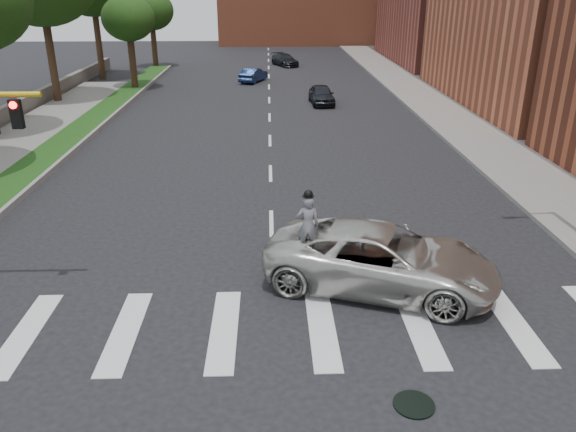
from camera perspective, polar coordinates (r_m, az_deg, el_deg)
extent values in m
plane|color=black|center=(14.23, -1.47, -13.62)|extent=(160.00, 160.00, 0.00)
cube|color=#173E11|center=(34.50, -21.48, 7.17)|extent=(2.00, 60.00, 0.25)
cube|color=gray|center=(34.17, -19.81, 7.29)|extent=(0.20, 60.00, 0.28)
cube|color=slate|center=(39.45, 16.85, 9.51)|extent=(5.00, 90.00, 0.18)
cylinder|color=black|center=(13.01, 12.67, -18.18)|extent=(0.90, 0.90, 0.04)
cube|color=black|center=(16.15, -25.87, 9.30)|extent=(0.28, 0.18, 0.75)
cylinder|color=#FF0C0C|center=(16.02, -26.16, 10.08)|extent=(0.18, 0.06, 0.18)
cylinder|color=#322014|center=(16.59, 2.52, -5.55)|extent=(0.07, 0.07, 1.16)
cylinder|color=#322014|center=(16.59, 1.41, -5.55)|extent=(0.07, 0.07, 1.16)
cone|color=slate|center=(16.52, 2.52, -5.11)|extent=(0.52, 0.52, 1.45)
cone|color=slate|center=(16.52, 1.41, -5.10)|extent=(0.52, 0.52, 1.45)
imported|color=slate|center=(15.95, 2.03, -0.93)|extent=(0.66, 0.45, 1.75)
sphere|color=black|center=(15.60, 2.08, 2.22)|extent=(0.26, 0.26, 0.26)
cylinder|color=black|center=(15.62, 2.07, 2.05)|extent=(0.34, 0.34, 0.02)
cube|color=yellow|center=(15.89, 2.05, 0.86)|extent=(0.22, 0.05, 0.10)
imported|color=beige|center=(16.70, 9.47, -4.28)|extent=(7.40, 5.19, 1.88)
imported|color=black|center=(42.76, 3.42, 12.21)|extent=(1.86, 4.18, 1.40)
imported|color=navy|center=(52.71, -3.53, 14.11)|extent=(2.65, 4.04, 1.26)
imported|color=black|center=(63.26, -0.33, 15.58)|extent=(3.31, 4.69, 1.26)
cylinder|color=#322014|center=(46.15, -22.91, 14.72)|extent=(0.56, 0.56, 6.81)
cylinder|color=#322014|center=(56.70, -18.69, 16.44)|extent=(0.56, 0.56, 6.77)
cylinder|color=#322014|center=(50.15, -15.51, 14.90)|extent=(0.56, 0.56, 4.67)
ellipsoid|color=black|center=(49.85, -15.94, 18.75)|extent=(4.26, 4.26, 3.62)
cylinder|color=#322014|center=(63.47, -13.44, 16.52)|extent=(0.56, 0.56, 4.57)
ellipsoid|color=black|center=(63.23, -13.74, 19.61)|extent=(4.62, 4.62, 3.93)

